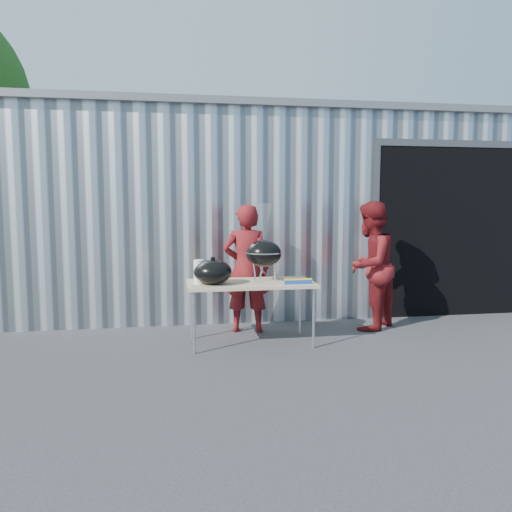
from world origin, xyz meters
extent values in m
plane|color=#303033|center=(0.00, 0.00, 0.00)|extent=(80.00, 80.00, 0.00)
cube|color=silver|center=(0.80, 4.70, 1.50)|extent=(8.00, 6.00, 3.00)
cube|color=slate|center=(0.80, 4.70, 3.05)|extent=(8.20, 6.20, 0.10)
cube|color=black|center=(3.30, 2.27, 1.25)|extent=(2.40, 1.20, 2.50)
cube|color=#4C4C51|center=(3.30, 1.70, 2.55)|extent=(2.52, 0.08, 0.10)
cube|color=tan|center=(0.07, 0.66, 0.73)|extent=(1.50, 0.75, 0.04)
cylinder|color=silver|center=(-0.62, 0.34, 0.35)|extent=(0.03, 0.03, 0.71)
cylinder|color=silver|center=(0.76, 0.34, 0.35)|extent=(0.03, 0.03, 0.71)
cylinder|color=silver|center=(-0.62, 0.97, 0.35)|extent=(0.03, 0.03, 0.71)
cylinder|color=silver|center=(0.76, 0.97, 0.35)|extent=(0.03, 0.03, 0.71)
ellipsoid|color=black|center=(0.24, 0.68, 1.09)|extent=(0.42, 0.42, 0.32)
cylinder|color=silver|center=(0.24, 0.68, 1.10)|extent=(0.43, 0.43, 0.02)
cylinder|color=silver|center=(0.24, 0.68, 1.11)|extent=(0.41, 0.41, 0.01)
cylinder|color=silver|center=(0.24, 0.82, 0.87)|extent=(0.02, 0.02, 0.24)
cylinder|color=silver|center=(0.11, 0.61, 0.87)|extent=(0.02, 0.02, 0.24)
cylinder|color=silver|center=(0.36, 0.61, 0.87)|extent=(0.02, 0.02, 0.24)
cylinder|color=#D27C4B|center=(0.11, 0.68, 1.12)|extent=(0.02, 0.14, 0.02)
cylinder|color=#D27C4B|center=(0.14, 0.68, 1.12)|extent=(0.02, 0.14, 0.02)
cylinder|color=#D27C4B|center=(0.18, 0.68, 1.12)|extent=(0.02, 0.14, 0.02)
cylinder|color=#D27C4B|center=(0.22, 0.68, 1.12)|extent=(0.02, 0.14, 0.02)
cylinder|color=#D27C4B|center=(0.25, 0.68, 1.12)|extent=(0.02, 0.14, 0.02)
cylinder|color=#D27C4B|center=(0.29, 0.68, 1.12)|extent=(0.02, 0.14, 0.02)
cylinder|color=#D27C4B|center=(0.33, 0.68, 1.12)|extent=(0.02, 0.14, 0.02)
cylinder|color=#D27C4B|center=(0.37, 0.68, 1.12)|extent=(0.02, 0.14, 0.02)
cone|color=silver|center=(0.24, 0.68, 1.41)|extent=(0.20, 0.20, 0.55)
ellipsoid|color=black|center=(-0.38, 0.56, 0.89)|extent=(0.44, 0.44, 0.29)
cylinder|color=black|center=(-0.38, 0.56, 1.05)|extent=(0.05, 0.05, 0.03)
cylinder|color=white|center=(-0.54, 0.61, 0.89)|extent=(0.12, 0.12, 0.28)
cube|color=white|center=(-0.48, 0.84, 0.80)|extent=(0.20, 0.15, 0.10)
cube|color=#183C9F|center=(0.59, 0.41, 0.78)|extent=(0.32, 0.06, 0.05)
cube|color=yellow|center=(0.59, 0.41, 0.81)|extent=(0.32, 0.06, 0.01)
imported|color=maroon|center=(0.11, 1.24, 0.84)|extent=(0.67, 0.49, 1.67)
imported|color=maroon|center=(1.76, 1.11, 0.85)|extent=(1.05, 1.04, 1.71)
camera|label=1|loc=(-0.83, -5.14, 1.68)|focal=35.00mm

